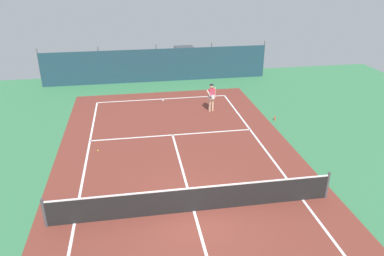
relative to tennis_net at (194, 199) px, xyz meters
The scene contains 8 objects.
ground_plane 0.51m from the tennis_net, ahead, with size 36.00×36.00×0.00m, color #387A4C.
court_surface 0.51m from the tennis_net, ahead, with size 11.02×26.60×0.01m.
tennis_net is the anchor object (origin of this frame).
back_fence 16.31m from the tennis_net, 90.00° to the left, with size 16.30×0.98×2.70m.
tennis_player 9.72m from the tennis_net, 74.16° to the left, with size 0.57×0.82×1.64m.
tennis_ball_near_player 6.41m from the tennis_net, 124.85° to the left, with size 0.07×0.07×0.07m, color #CCDB33.
parked_car 19.49m from the tennis_net, 82.35° to the left, with size 2.22×4.31×1.68m.
water_bottle 9.43m from the tennis_net, 51.55° to the left, with size 0.08×0.08×0.24m, color #D84C38.
Camera 1 is at (-1.86, -10.62, 8.11)m, focal length 34.67 mm.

